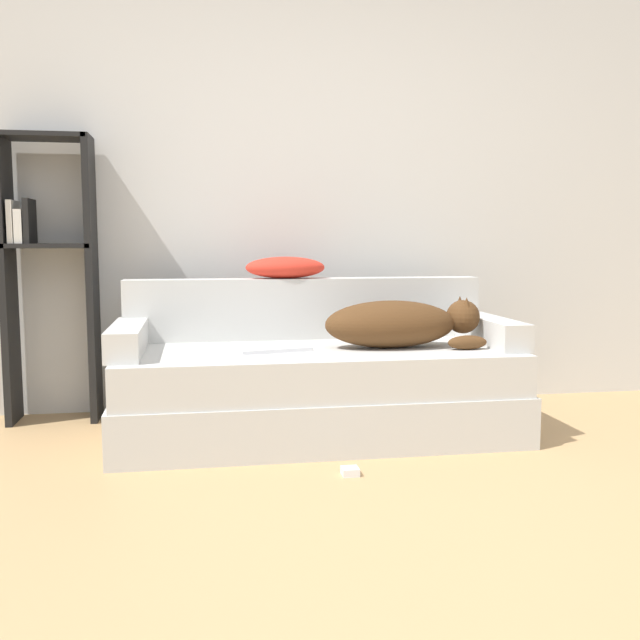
# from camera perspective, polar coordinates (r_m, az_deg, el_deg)

# --- Properties ---
(ground_plane) EXTENTS (20.00, 20.00, 0.00)m
(ground_plane) POSITION_cam_1_polar(r_m,az_deg,el_deg) (2.18, 6.77, -20.02)
(ground_plane) COLOR tan
(wall_back) EXTENTS (7.71, 0.06, 2.70)m
(wall_back) POSITION_cam_1_polar(r_m,az_deg,el_deg) (4.21, -2.04, 11.57)
(wall_back) COLOR silver
(wall_back) RESTS_ON ground_plane
(couch) EXTENTS (1.96, 0.88, 0.44)m
(couch) POSITION_cam_1_polar(r_m,az_deg,el_deg) (3.56, -0.26, -5.82)
(couch) COLOR silver
(couch) RESTS_ON ground_plane
(couch_backrest) EXTENTS (1.92, 0.15, 0.33)m
(couch_backrest) POSITION_cam_1_polar(r_m,az_deg,el_deg) (3.86, -1.17, 0.94)
(couch_backrest) COLOR silver
(couch_backrest) RESTS_ON couch
(couch_arm_left) EXTENTS (0.15, 0.69, 0.13)m
(couch_arm_left) POSITION_cam_1_polar(r_m,az_deg,el_deg) (3.47, -15.13, -1.47)
(couch_arm_left) COLOR silver
(couch_arm_left) RESTS_ON couch
(couch_arm_right) EXTENTS (0.15, 0.69, 0.13)m
(couch_arm_right) POSITION_cam_1_polar(r_m,az_deg,el_deg) (3.76, 13.46, -0.84)
(couch_arm_right) COLOR silver
(couch_arm_right) RESTS_ON couch
(dog) EXTENTS (0.79, 0.32, 0.25)m
(dog) POSITION_cam_1_polar(r_m,az_deg,el_deg) (3.55, 6.39, -0.28)
(dog) COLOR #513319
(dog) RESTS_ON couch
(laptop) EXTENTS (0.39, 0.31, 0.02)m
(laptop) POSITION_cam_1_polar(r_m,az_deg,el_deg) (3.48, -3.99, -2.23)
(laptop) COLOR silver
(laptop) RESTS_ON couch
(throw_pillow) EXTENTS (0.43, 0.21, 0.12)m
(throw_pillow) POSITION_cam_1_polar(r_m,az_deg,el_deg) (3.84, -2.79, 4.22)
(throw_pillow) COLOR red
(throw_pillow) RESTS_ON couch_backrest
(bookshelf) EXTENTS (0.46, 0.26, 1.52)m
(bookshelf) POSITION_cam_1_polar(r_m,az_deg,el_deg) (4.05, -20.99, 4.39)
(bookshelf) COLOR black
(bookshelf) RESTS_ON ground_plane
(power_adapter) EXTENTS (0.07, 0.07, 0.03)m
(power_adapter) POSITION_cam_1_polar(r_m,az_deg,el_deg) (3.02, 2.42, -12.00)
(power_adapter) COLOR white
(power_adapter) RESTS_ON ground_plane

